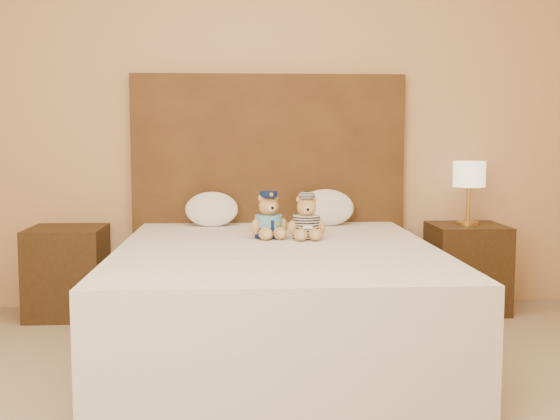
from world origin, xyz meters
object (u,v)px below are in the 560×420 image
object	(u,v)px
lamp	(469,177)
teddy_police	(269,215)
teddy_prisoner	(306,217)
pillow_left	(212,207)
nightstand_left	(67,272)
nightstand_right	(467,268)
pillow_right	(326,206)
bed	(277,299)

from	to	relation	value
lamp	teddy_police	xyz separation A→B (m)	(-1.28, -0.52, -0.17)
teddy_prisoner	pillow_left	xyz separation A→B (m)	(-0.54, 0.60, -0.00)
nightstand_left	lamp	bearing A→B (deg)	0.00
nightstand_left	nightstand_right	distance (m)	2.50
teddy_prisoner	pillow_right	xyz separation A→B (m)	(0.18, 0.60, 0.00)
pillow_right	teddy_prisoner	bearing A→B (deg)	-106.81
teddy_prisoner	pillow_right	world-z (taller)	pillow_right
lamp	pillow_right	xyz separation A→B (m)	(-0.90, 0.03, -0.18)
nightstand_right	pillow_left	bearing A→B (deg)	178.93
lamp	teddy_police	size ratio (longest dim) A/B	1.58
nightstand_right	lamp	bearing A→B (deg)	180.00
nightstand_right	lamp	world-z (taller)	lamp
nightstand_left	pillow_right	xyz separation A→B (m)	(1.60, 0.03, 0.40)
nightstand_right	teddy_prisoner	distance (m)	1.28
lamp	pillow_right	bearing A→B (deg)	178.08
bed	pillow_right	xyz separation A→B (m)	(0.35, 0.83, 0.40)
nightstand_right	pillow_left	xyz separation A→B (m)	(-1.61, 0.03, 0.39)
nightstand_right	bed	bearing A→B (deg)	-147.38
nightstand_left	nightstand_right	world-z (taller)	same
pillow_left	pillow_right	xyz separation A→B (m)	(0.72, 0.00, 0.01)
bed	lamp	xyz separation A→B (m)	(1.25, 0.80, 0.57)
bed	pillow_left	xyz separation A→B (m)	(-0.36, 0.83, 0.39)
pillow_left	pillow_right	world-z (taller)	pillow_right
teddy_police	teddy_prisoner	xyz separation A→B (m)	(0.20, -0.05, -0.01)
bed	pillow_left	bearing A→B (deg)	113.58
lamp	pillow_right	distance (m)	0.91
bed	nightstand_right	bearing A→B (deg)	32.62
lamp	teddy_prisoner	size ratio (longest dim) A/B	1.66
nightstand_right	teddy_prisoner	size ratio (longest dim) A/B	2.29
teddy_police	pillow_left	world-z (taller)	teddy_police
teddy_prisoner	teddy_police	bearing A→B (deg)	163.91
nightstand_right	pillow_left	size ratio (longest dim) A/B	1.68
teddy_prisoner	bed	bearing A→B (deg)	-128.49
teddy_police	pillow_left	distance (m)	0.64
bed	teddy_prisoner	size ratio (longest dim) A/B	8.31
nightstand_right	pillow_left	world-z (taller)	pillow_left
teddy_police	pillow_left	xyz separation A→B (m)	(-0.33, 0.55, -0.01)
bed	nightstand_left	world-z (taller)	same
nightstand_right	teddy_prisoner	world-z (taller)	teddy_prisoner
nightstand_left	pillow_left	distance (m)	0.97
lamp	pillow_left	bearing A→B (deg)	178.93
teddy_police	nightstand_left	bearing A→B (deg)	141.19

